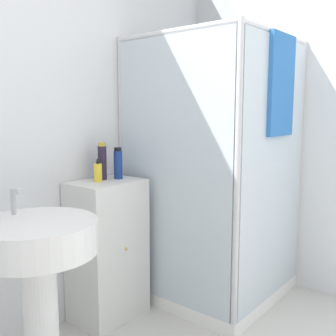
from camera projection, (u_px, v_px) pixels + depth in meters
wall_back at (25, 129)px, 2.25m from camera, size 6.40×0.06×2.50m
shower_enclosure at (216, 234)px, 2.85m from camera, size 0.97×1.00×1.86m
vanity_cabinet at (107, 250)px, 2.56m from camera, size 0.46×0.35×0.91m
sink at (38, 263)px, 1.81m from camera, size 0.55×0.55×0.99m
soap_dispenser at (98, 172)px, 2.46m from camera, size 0.05×0.05×0.15m
shampoo_bottle_tall_black at (102, 162)px, 2.53m from camera, size 0.06×0.06×0.24m
shampoo_bottle_blue at (118, 164)px, 2.57m from camera, size 0.06×0.06×0.21m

